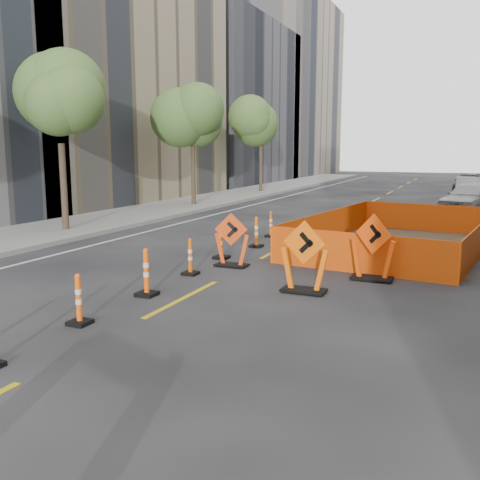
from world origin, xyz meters
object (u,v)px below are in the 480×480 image
at_px(channelizer_3, 79,299).
at_px(chevron_sign_right, 373,247).
at_px(channelizer_5, 190,257).
at_px(parked_car_near, 471,198).
at_px(channelizer_8, 271,224).
at_px(chevron_sign_left, 232,240).
at_px(channelizer_7, 256,232).
at_px(parked_car_mid, 471,191).
at_px(parked_car_far, 469,184).
at_px(channelizer_6, 221,241).
at_px(chevron_sign_center, 304,257).
at_px(channelizer_4, 146,272).

height_order(channelizer_3, chevron_sign_right, chevron_sign_right).
bearing_deg(channelizer_5, parked_car_near, 68.91).
distance_m(channelizer_8, chevron_sign_left, 5.04).
xyz_separation_m(channelizer_7, parked_car_mid, (6.14, 17.48, 0.26)).
bearing_deg(chevron_sign_right, parked_car_mid, 108.30).
bearing_deg(channelizer_8, chevron_sign_right, -48.57).
xyz_separation_m(parked_car_mid, parked_car_far, (-0.16, 7.92, -0.08)).
bearing_deg(parked_car_near, channelizer_7, -97.65).
xyz_separation_m(chevron_sign_left, chevron_sign_right, (3.70, -0.03, 0.08)).
bearing_deg(channelizer_6, chevron_sign_center, -38.54).
relative_size(channelizer_5, chevron_sign_left, 0.64).
bearing_deg(chevron_sign_center, chevron_sign_left, 151.84).
relative_size(channelizer_4, parked_car_near, 0.22).
relative_size(channelizer_3, chevron_sign_right, 0.58).
height_order(channelizer_8, parked_car_far, parked_car_far).
height_order(chevron_sign_right, parked_car_far, chevron_sign_right).
height_order(channelizer_3, chevron_sign_left, chevron_sign_left).
bearing_deg(channelizer_3, channelizer_4, 88.63).
bearing_deg(chevron_sign_right, chevron_sign_left, -156.65).
bearing_deg(parked_car_mid, channelizer_5, -106.38).
relative_size(channelizer_4, channelizer_8, 1.12).
bearing_deg(channelizer_5, channelizer_6, 93.63).
height_order(channelizer_4, chevron_sign_center, chevron_sign_center).
height_order(channelizer_8, chevron_sign_right, chevron_sign_right).
bearing_deg(parked_car_mid, channelizer_7, -109.64).
xyz_separation_m(channelizer_7, chevron_sign_center, (2.98, -4.65, 0.31)).
bearing_deg(channelizer_5, chevron_sign_right, 16.18).
xyz_separation_m(chevron_sign_center, parked_car_near, (3.23, 16.85, -0.00)).
xyz_separation_m(channelizer_8, chevron_sign_left, (0.73, -4.98, 0.26)).
relative_size(channelizer_5, channelizer_7, 0.93).
bearing_deg(channelizer_3, parked_car_far, 79.82).
distance_m(channelizer_4, parked_car_mid, 24.52).
bearing_deg(channelizer_7, channelizer_6, -96.53).
distance_m(channelizer_4, parked_car_near, 19.48).
distance_m(channelizer_3, parked_car_far, 34.27).
bearing_deg(parked_car_near, parked_car_far, 110.28).
xyz_separation_m(channelizer_6, parked_car_far, (6.22, 27.48, 0.16)).
height_order(channelizer_3, channelizer_4, channelizer_4).
relative_size(channelizer_4, channelizer_7, 1.05).
height_order(channelizer_5, parked_car_far, parked_car_far).
distance_m(channelizer_7, parked_car_mid, 18.53).
xyz_separation_m(channelizer_3, parked_car_far, (6.06, 33.73, 0.21)).
bearing_deg(channelizer_6, channelizer_8, 90.50).
distance_m(chevron_sign_center, parked_car_far, 30.19).
bearing_deg(channelizer_6, channelizer_5, -86.37).
relative_size(channelizer_3, channelizer_4, 0.90).
height_order(chevron_sign_right, parked_car_near, chevron_sign_right).
relative_size(chevron_sign_right, parked_car_near, 0.35).
bearing_deg(channelizer_6, channelizer_3, -88.49).
bearing_deg(channelizer_3, chevron_sign_center, 50.43).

